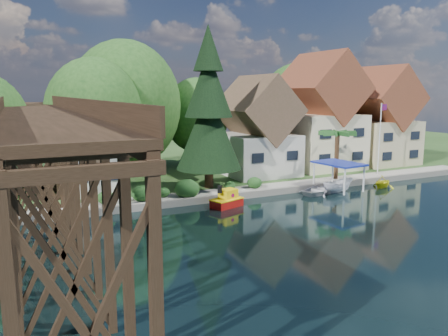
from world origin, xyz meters
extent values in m
plane|color=black|center=(0.00, 0.00, 0.00)|extent=(140.00, 140.00, 0.00)
cube|color=#26471C|center=(0.00, 34.00, 0.25)|extent=(140.00, 52.00, 0.50)
cube|color=slate|center=(4.00, 8.00, 0.31)|extent=(60.00, 0.40, 0.62)
cube|color=gray|center=(6.00, 9.30, 0.53)|extent=(50.00, 2.60, 0.06)
cube|color=black|center=(-16.00, -16.00, 4.00)|extent=(4.00, 0.36, 8.00)
cube|color=black|center=(-16.00, -12.80, 4.00)|extent=(4.00, 0.36, 8.00)
cube|color=black|center=(-16.00, -9.60, 4.00)|extent=(4.00, 0.36, 8.00)
cube|color=black|center=(-16.00, -6.40, 4.00)|extent=(4.00, 0.36, 8.00)
cube|color=black|center=(-16.00, -3.20, 4.00)|extent=(4.00, 0.36, 8.00)
cube|color=black|center=(-16.00, 0.00, 4.00)|extent=(4.00, 0.36, 8.00)
cube|color=black|center=(-16.00, 3.20, 4.00)|extent=(4.00, 0.36, 8.00)
cube|color=black|center=(-16.00, 6.40, 4.00)|extent=(4.00, 0.36, 8.00)
cube|color=black|center=(-16.00, 9.60, 4.00)|extent=(4.00, 0.36, 8.00)
cube|color=black|center=(-16.00, 12.80, 4.00)|extent=(4.00, 0.36, 8.00)
cube|color=black|center=(-16.00, 16.00, 4.00)|extent=(4.00, 0.36, 8.00)
cube|color=black|center=(-16.00, 19.20, 4.00)|extent=(4.00, 0.36, 8.00)
cube|color=black|center=(-16.00, 22.40, 4.00)|extent=(4.00, 0.36, 8.00)
cube|color=black|center=(-16.00, 25.60, 4.00)|extent=(4.00, 0.36, 8.00)
cube|color=black|center=(-17.75, 6.00, 8.05)|extent=(0.35, 44.00, 0.35)
cube|color=black|center=(-14.25, 6.00, 8.05)|extent=(0.35, 44.00, 0.35)
cube|color=black|center=(-16.00, 6.00, 8.35)|extent=(4.00, 44.00, 0.30)
cube|color=black|center=(-18.00, 6.00, 8.90)|extent=(0.12, 44.00, 0.80)
cube|color=black|center=(-14.00, 6.00, 8.90)|extent=(0.12, 44.00, 0.80)
cube|color=beige|center=(7.00, 16.00, 2.75)|extent=(7.50, 8.00, 4.50)
cube|color=brown|center=(7.00, 16.00, 7.70)|extent=(7.64, 8.64, 7.64)
cube|color=black|center=(4.90, 11.96, 2.98)|extent=(1.35, 0.08, 1.00)
cube|color=black|center=(9.10, 11.96, 2.98)|extent=(1.35, 0.08, 1.00)
cube|color=beige|center=(16.00, 16.50, 3.75)|extent=(8.50, 8.50, 6.50)
cube|color=brown|center=(16.00, 16.50, 10.06)|extent=(8.65, 9.18, 8.65)
cube|color=black|center=(13.62, 12.21, 4.08)|extent=(1.53, 0.08, 1.00)
cube|color=black|center=(18.38, 12.21, 4.08)|extent=(1.53, 0.08, 1.00)
cube|color=#C1B58A|center=(25.00, 16.00, 3.25)|extent=(8.00, 8.00, 5.50)
cube|color=brown|center=(25.00, 16.00, 8.88)|extent=(8.15, 8.64, 8.15)
cube|color=black|center=(22.76, 11.96, 3.53)|extent=(1.44, 0.08, 1.00)
cube|color=black|center=(27.24, 11.96, 3.53)|extent=(1.44, 0.08, 1.00)
cube|color=beige|center=(-11.00, 14.50, 2.25)|extent=(5.00, 5.00, 3.50)
cube|color=brown|center=(-11.00, 14.50, 5.80)|extent=(5.09, 5.40, 5.09)
cube|color=black|center=(-12.40, 11.96, 2.43)|extent=(0.90, 0.08, 1.00)
cube|color=black|center=(-9.60, 11.96, 2.43)|extent=(0.90, 0.08, 1.00)
cylinder|color=#382314|center=(-10.00, 19.00, 2.75)|extent=(0.50, 0.50, 4.50)
ellipsoid|color=#1E4A1A|center=(-10.00, 19.00, 7.50)|extent=(4.40, 4.40, 5.06)
cylinder|color=#382314|center=(-6.00, 23.00, 2.98)|extent=(0.50, 0.50, 4.95)
ellipsoid|color=#1E4A1A|center=(-6.00, 23.00, 8.20)|extent=(5.00, 5.00, 5.75)
cylinder|color=#382314|center=(3.00, 24.00, 2.52)|extent=(0.50, 0.50, 4.05)
ellipsoid|color=#1E4A1A|center=(3.00, 24.00, 6.80)|extent=(4.00, 4.00, 4.60)
cylinder|color=#382314|center=(18.00, 24.00, 2.75)|extent=(0.50, 0.50, 4.50)
ellipsoid|color=#1E4A1A|center=(18.00, 24.00, 7.50)|extent=(4.60, 4.60, 5.29)
cylinder|color=#382314|center=(26.00, 20.00, 2.30)|extent=(0.50, 0.50, 3.60)
ellipsoid|color=#1E4A1A|center=(26.00, 20.00, 6.10)|extent=(3.80, 3.80, 4.37)
ellipsoid|color=#183E16|center=(-8.00, 9.20, 1.27)|extent=(1.98, 1.98, 1.53)
ellipsoid|color=#183E16|center=(-6.00, 9.50, 1.09)|extent=(1.54, 1.54, 1.19)
ellipsoid|color=#183E16|center=(-4.00, 9.00, 1.35)|extent=(2.20, 2.20, 1.70)
ellipsoid|color=#183E16|center=(-11.00, 9.40, 1.18)|extent=(1.76, 1.76, 1.36)
ellipsoid|color=#183E16|center=(0.50, 9.60, 1.09)|extent=(1.54, 1.54, 1.19)
ellipsoid|color=#183E16|center=(3.00, 9.30, 1.18)|extent=(1.76, 1.76, 1.36)
cylinder|color=#382314|center=(-0.77, 11.55, 1.91)|extent=(0.85, 0.85, 2.82)
cone|color=black|center=(-0.77, 11.55, 6.14)|extent=(6.20, 6.20, 7.52)
cone|color=black|center=(-0.77, 11.55, 10.36)|extent=(4.51, 4.51, 6.11)
cone|color=black|center=(-0.77, 11.55, 13.65)|extent=(2.82, 2.82, 4.23)
cylinder|color=#382314|center=(13.03, 9.55, 2.85)|extent=(0.47, 0.47, 4.69)
ellipsoid|color=#1A5020|center=(13.03, 9.55, 5.41)|extent=(5.08, 5.08, 1.07)
cylinder|color=white|center=(18.96, 9.59, 4.47)|extent=(0.11, 0.11, 7.94)
cube|color=red|center=(19.56, 9.77, 7.99)|extent=(1.10, 0.37, 0.68)
cube|color=#A80F0B|center=(-1.56, 6.02, 0.31)|extent=(2.99, 2.20, 0.71)
cube|color=yellow|center=(-1.56, 6.02, 0.70)|extent=(3.10, 2.31, 0.09)
cube|color=yellow|center=(-1.39, 6.08, 1.07)|extent=(1.69, 1.47, 0.89)
cylinder|color=black|center=(-2.32, 5.77, 1.65)|extent=(0.39, 0.39, 0.62)
cylinder|color=#920B46|center=(-1.21, 5.56, 1.07)|extent=(0.33, 0.17, 0.32)
cylinder|color=#920B46|center=(-1.56, 6.60, 1.07)|extent=(0.33, 0.17, 0.32)
cylinder|color=#920B46|center=(-0.71, 6.31, 1.07)|extent=(0.17, 0.33, 0.32)
imported|color=silver|center=(8.78, 6.62, 0.44)|extent=(4.91, 4.06, 0.88)
imported|color=white|center=(10.58, 6.27, 0.71)|extent=(3.83, 1.79, 1.43)
cube|color=navy|center=(10.58, 6.27, 2.86)|extent=(3.63, 4.89, 0.17)
cylinder|color=white|center=(12.08, 4.42, 1.57)|extent=(0.17, 0.17, 2.57)
cylinder|color=white|center=(11.64, 8.40, 1.57)|extent=(0.17, 0.17, 2.57)
cylinder|color=white|center=(9.52, 4.14, 1.57)|extent=(0.17, 0.17, 2.57)
cylinder|color=white|center=(9.08, 8.12, 1.57)|extent=(0.17, 0.17, 2.57)
imported|color=yellow|center=(16.13, 5.99, 0.70)|extent=(3.22, 2.98, 1.41)
camera|label=1|loc=(-17.27, -26.32, 9.64)|focal=35.00mm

